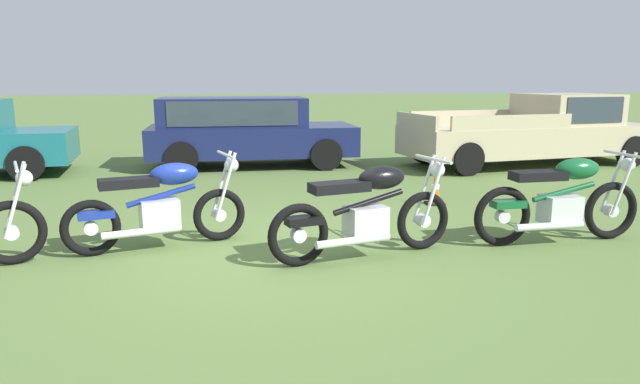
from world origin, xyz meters
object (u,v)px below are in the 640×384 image
object	(u,v)px
pickup_truck_beige	(539,129)
traffic_cone	(435,190)
motorcycle_blue	(160,205)
motorcycle_black	(366,212)
motorcycle_green	(561,200)
car_navy	(243,127)

from	to	relation	value
pickup_truck_beige	traffic_cone	xyz separation A→B (m)	(-3.53, -3.52, -0.53)
motorcycle_blue	motorcycle_black	size ratio (longest dim) A/B	0.94
pickup_truck_beige	motorcycle_green	bearing A→B (deg)	-125.94
motorcycle_blue	traffic_cone	distance (m)	4.06
motorcycle_black	car_navy	world-z (taller)	car_navy
motorcycle_green	motorcycle_blue	bearing A→B (deg)	170.65
motorcycle_blue	motorcycle_black	bearing A→B (deg)	-33.97
motorcycle_black	car_navy	size ratio (longest dim) A/B	0.47
motorcycle_black	motorcycle_green	xyz separation A→B (m)	(2.27, 0.22, 0.00)
motorcycle_green	traffic_cone	xyz separation A→B (m)	(-0.71, 2.09, -0.27)
motorcycle_green	car_navy	bearing A→B (deg)	115.29
traffic_cone	motorcycle_blue	bearing A→B (deg)	-155.76
motorcycle_blue	traffic_cone	bearing A→B (deg)	6.99
traffic_cone	car_navy	bearing A→B (deg)	123.71
motorcycle_black	pickup_truck_beige	bearing A→B (deg)	33.41
motorcycle_blue	pickup_truck_beige	world-z (taller)	pickup_truck_beige
motorcycle_blue	pickup_truck_beige	size ratio (longest dim) A/B	0.34
motorcycle_black	motorcycle_green	bearing A→B (deg)	-9.96
motorcycle_green	pickup_truck_beige	world-z (taller)	pickup_truck_beige
motorcycle_blue	traffic_cone	world-z (taller)	motorcycle_blue
traffic_cone	motorcycle_black	bearing A→B (deg)	-124.03
motorcycle_blue	traffic_cone	xyz separation A→B (m)	(3.70, 1.66, -0.26)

